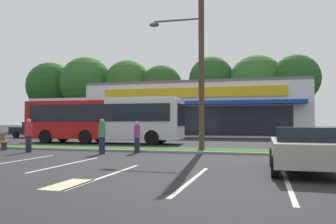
# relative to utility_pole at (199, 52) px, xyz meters

# --- Properties ---
(grass_median) EXTENTS (56.00, 2.20, 0.12)m
(grass_median) POSITION_rel_utility_pole_xyz_m (-5.42, -0.05, -5.16)
(grass_median) COLOR #2D5B23
(grass_median) RESTS_ON ground_plane
(curb_lip) EXTENTS (56.00, 0.24, 0.12)m
(curb_lip) POSITION_rel_utility_pole_xyz_m (-5.42, -1.27, -5.16)
(curb_lip) COLOR gray
(curb_lip) RESTS_ON ground_plane
(parking_stripe_1) EXTENTS (0.12, 4.80, 0.01)m
(parking_stripe_1) POSITION_rel_utility_pole_xyz_m (-6.17, -6.25, -5.22)
(parking_stripe_1) COLOR silver
(parking_stripe_1) RESTS_ON ground_plane
(parking_stripe_2) EXTENTS (0.12, 4.80, 0.01)m
(parking_stripe_2) POSITION_rel_utility_pole_xyz_m (-3.68, -6.62, -5.22)
(parking_stripe_2) COLOR silver
(parking_stripe_2) RESTS_ON ground_plane
(parking_stripe_3) EXTENTS (0.12, 4.80, 0.01)m
(parking_stripe_3) POSITION_rel_utility_pole_xyz_m (-1.08, -8.71, -5.22)
(parking_stripe_3) COLOR silver
(parking_stripe_3) RESTS_ON ground_plane
(parking_stripe_4) EXTENTS (0.12, 4.80, 0.01)m
(parking_stripe_4) POSITION_rel_utility_pole_xyz_m (1.44, -8.83, -5.22)
(parking_stripe_4) COLOR silver
(parking_stripe_4) RESTS_ON ground_plane
(parking_stripe_5) EXTENTS (0.12, 4.80, 0.01)m
(parking_stripe_5) POSITION_rel_utility_pole_xyz_m (3.89, -8.89, -5.22)
(parking_stripe_5) COLOR silver
(parking_stripe_5) RESTS_ON ground_plane
(lot_arrow) EXTENTS (0.70, 1.60, 0.01)m
(lot_arrow) POSITION_rel_utility_pole_xyz_m (-1.42, -10.32, -5.22)
(lot_arrow) COLOR beige
(lot_arrow) RESTS_ON ground_plane
(storefront_building) EXTENTS (23.13, 15.36, 5.76)m
(storefront_building) POSITION_rel_utility_pole_xyz_m (-3.82, 22.96, -2.34)
(storefront_building) COLOR silver
(storefront_building) RESTS_ON ground_plane
(tree_far_left) EXTENTS (7.38, 7.38, 10.79)m
(tree_far_left) POSITION_rel_utility_pole_xyz_m (-28.91, 29.40, 1.87)
(tree_far_left) COLOR #473323
(tree_far_left) RESTS_ON ground_plane
(tree_left) EXTENTS (7.93, 7.93, 11.35)m
(tree_left) POSITION_rel_utility_pole_xyz_m (-22.75, 29.46, 2.15)
(tree_left) COLOR #473323
(tree_left) RESTS_ON ground_plane
(tree_mid_left) EXTENTS (6.93, 6.93, 10.67)m
(tree_mid_left) POSITION_rel_utility_pole_xyz_m (-16.30, 30.19, 1.96)
(tree_mid_left) COLOR #473323
(tree_mid_left) RESTS_ON ground_plane
(tree_mid) EXTENTS (6.10, 6.10, 9.74)m
(tree_mid) POSITION_rel_utility_pole_xyz_m (-11.06, 30.27, 1.45)
(tree_mid) COLOR #473323
(tree_mid) RESTS_ON ground_plane
(tree_mid_right) EXTENTS (6.56, 6.56, 11.07)m
(tree_mid_right) POSITION_rel_utility_pole_xyz_m (-4.15, 32.78, 2.55)
(tree_mid_right) COLOR #473323
(tree_mid_right) RESTS_ON ground_plane
(tree_right) EXTENTS (8.08, 8.08, 10.95)m
(tree_right) POSITION_rel_utility_pole_xyz_m (2.32, 32.69, 1.68)
(tree_right) COLOR #473323
(tree_right) RESTS_ON ground_plane
(tree_far_right) EXTENTS (6.44, 6.44, 10.58)m
(tree_far_right) POSITION_rel_utility_pole_xyz_m (7.48, 31.53, 2.12)
(tree_far_right) COLOR #473323
(tree_far_right) RESTS_ON ground_plane
(utility_pole) EXTENTS (3.03, 2.40, 9.76)m
(utility_pole) POSITION_rel_utility_pole_xyz_m (0.00, 0.00, 0.00)
(utility_pole) COLOR #4C3826
(utility_pole) RESTS_ON ground_plane
(city_bus) EXTENTS (11.51, 2.90, 3.25)m
(city_bus) POSITION_rel_utility_pole_xyz_m (-7.89, 5.04, -3.46)
(city_bus) COLOR #B71414
(city_bus) RESTS_ON ground_plane
(car_1) EXTENTS (2.00, 4.21, 1.40)m
(car_1) POSITION_rel_utility_pole_xyz_m (4.49, -6.60, -4.49)
(car_1) COLOR #9E998C
(car_1) RESTS_ON ground_plane
(car_2) EXTENTS (4.43, 1.94, 1.53)m
(car_2) POSITION_rel_utility_pole_xyz_m (-18.21, 11.11, -4.44)
(car_2) COLOR black
(car_2) RESTS_ON ground_plane
(pedestrian_near_bench) EXTENTS (0.32, 0.32, 1.58)m
(pedestrian_near_bench) POSITION_rel_utility_pole_xyz_m (-2.85, -1.62, -4.43)
(pedestrian_near_bench) COLOR #1E2338
(pedestrian_near_bench) RESTS_ON ground_plane
(pedestrian_by_pole) EXTENTS (0.35, 0.35, 1.71)m
(pedestrian_by_pole) POSITION_rel_utility_pole_xyz_m (-8.30, -2.80, -4.36)
(pedestrian_by_pole) COLOR #1E2338
(pedestrian_by_pole) RESTS_ON ground_plane
(pedestrian_mid) EXTENTS (0.34, 0.34, 1.70)m
(pedestrian_mid) POSITION_rel_utility_pole_xyz_m (-4.27, -2.64, -4.37)
(pedestrian_mid) COLOR #1E2338
(pedestrian_mid) RESTS_ON ground_plane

